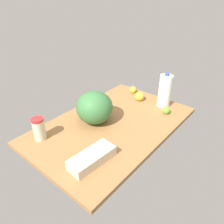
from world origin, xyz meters
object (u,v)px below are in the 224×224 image
at_px(lemon_loose, 139,96).
at_px(lemon_near_front, 133,90).
at_px(egg_carton, 92,158).
at_px(watermelon, 95,108).
at_px(tumbler_cup, 39,129).
at_px(milk_jug, 165,91).
at_px(lime_beside_bowl, 166,110).

relative_size(lemon_loose, lemon_near_front, 1.26).
height_order(egg_carton, lemon_loose, lemon_loose).
distance_m(watermelon, lemon_near_front, 0.58).
relative_size(tumbler_cup, milk_jug, 0.55).
distance_m(tumbler_cup, lemon_near_front, 0.95).
relative_size(milk_jug, lime_beside_bowl, 4.74).
relative_size(tumbler_cup, lime_beside_bowl, 2.61).
bearing_deg(lime_beside_bowl, lemon_loose, -99.72).
relative_size(watermelon, tumbler_cup, 1.71).
bearing_deg(watermelon, lime_beside_bowl, 141.22).
xyz_separation_m(egg_carton, milk_jug, (-0.86, -0.01, 0.10)).
bearing_deg(egg_carton, milk_jug, -175.09).
xyz_separation_m(watermelon, lime_beside_bowl, (-0.43, 0.35, -0.09)).
distance_m(milk_jug, lemon_near_front, 0.35).
bearing_deg(watermelon, egg_carton, 41.45).
bearing_deg(egg_carton, lemon_loose, -161.03).
bearing_deg(tumbler_cup, watermelon, 160.64).
relative_size(watermelon, lemon_near_front, 4.20).
bearing_deg(milk_jug, lemon_loose, -73.91).
relative_size(egg_carton, lime_beside_bowl, 4.83).
bearing_deg(tumbler_cup, lime_beside_bowl, 149.34).
bearing_deg(lemon_loose, lime_beside_bowl, 80.28).
distance_m(egg_carton, milk_jug, 0.87).
bearing_deg(egg_carton, lemon_near_front, -154.86).
height_order(lemon_loose, lemon_near_front, lemon_loose).
relative_size(egg_carton, lemon_loose, 3.62).
distance_m(watermelon, tumbler_cup, 0.40).
distance_m(tumbler_cup, lime_beside_bowl, 0.95).
bearing_deg(lime_beside_bowl, milk_jug, -142.34).
distance_m(tumbler_cup, egg_carton, 0.42).
height_order(watermelon, tumbler_cup, watermelon).
distance_m(tumbler_cup, lemon_loose, 0.89).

